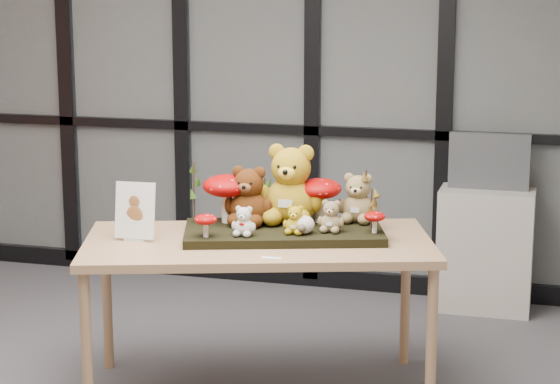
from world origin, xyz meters
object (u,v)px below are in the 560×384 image
(display_table, at_px, (258,253))
(mushroom_front_right, at_px, (375,221))
(bear_tan_back, at_px, (358,195))
(bear_pooh_yellow, at_px, (291,180))
(monitor, at_px, (489,161))
(mushroom_front_left, at_px, (206,224))
(bear_beige_small, at_px, (331,214))
(mushroom_back_left, at_px, (227,196))
(bear_small_yellow, at_px, (295,218))
(sign_holder, at_px, (135,214))
(diorama_tray, at_px, (284,232))
(cabinet, at_px, (485,250))
(mushroom_back_right, at_px, (319,198))
(bear_white_bow, at_px, (244,219))
(plush_cream_hedgehog, at_px, (304,224))
(bear_brown_medium, at_px, (249,192))

(display_table, relative_size, mushroom_front_right, 16.00)
(bear_tan_back, bearing_deg, bear_pooh_yellow, -179.51)
(monitor, bearing_deg, mushroom_front_left, -122.93)
(bear_pooh_yellow, bearing_deg, bear_beige_small, -47.53)
(mushroom_back_left, bearing_deg, bear_beige_small, -5.01)
(bear_small_yellow, xyz_separation_m, sign_holder, (-0.75, -0.17, 0.01))
(display_table, distance_m, bear_tan_back, 0.59)
(sign_holder, bearing_deg, bear_pooh_yellow, 27.41)
(bear_beige_small, xyz_separation_m, sign_holder, (-0.90, -0.26, 0.00))
(mushroom_front_right, bearing_deg, bear_small_yellow, -162.20)
(bear_pooh_yellow, relative_size, monitor, 0.89)
(sign_holder, bearing_deg, bear_small_yellow, 10.09)
(mushroom_back_left, distance_m, sign_holder, 0.47)
(diorama_tray, bearing_deg, cabinet, 42.56)
(mushroom_back_right, xyz_separation_m, mushroom_front_right, (0.30, -0.14, -0.06))
(bear_tan_back, height_order, bear_white_bow, bear_tan_back)
(bear_pooh_yellow, distance_m, mushroom_front_left, 0.52)
(plush_cream_hedgehog, height_order, mushroom_back_right, mushroom_back_right)
(display_table, height_order, mushroom_front_left, mushroom_front_left)
(mushroom_back_right, bearing_deg, display_table, -131.66)
(diorama_tray, height_order, mushroom_back_left, mushroom_back_left)
(diorama_tray, bearing_deg, mushroom_back_right, 32.95)
(bear_pooh_yellow, height_order, bear_tan_back, bear_pooh_yellow)
(diorama_tray, xyz_separation_m, mushroom_back_right, (0.14, 0.17, 0.14))
(diorama_tray, bearing_deg, bear_small_yellow, -65.57)
(monitor, bearing_deg, bear_brown_medium, -124.88)
(display_table, height_order, mushroom_front_right, mushroom_front_right)
(bear_beige_small, bearing_deg, mushroom_back_left, 157.12)
(diorama_tray, bearing_deg, bear_brown_medium, 151.24)
(bear_small_yellow, height_order, mushroom_front_right, bear_small_yellow)
(diorama_tray, height_order, mushroom_back_right, mushroom_back_right)
(bear_pooh_yellow, bearing_deg, bear_brown_medium, -171.85)
(display_table, distance_m, cabinet, 1.92)
(diorama_tray, bearing_deg, display_table, -153.43)
(bear_white_bow, relative_size, mushroom_front_right, 1.36)
(bear_brown_medium, xyz_separation_m, bear_tan_back, (0.51, 0.20, -0.03))
(bear_white_bow, xyz_separation_m, mushroom_back_left, (-0.16, 0.23, 0.05))
(diorama_tray, relative_size, sign_holder, 3.41)
(bear_small_yellow, bearing_deg, bear_pooh_yellow, 91.73)
(bear_white_bow, distance_m, mushroom_front_right, 0.62)
(plush_cream_hedgehog, xyz_separation_m, mushroom_back_left, (-0.43, 0.12, 0.08))
(bear_small_yellow, relative_size, bear_beige_small, 0.89)
(mushroom_front_right, distance_m, cabinet, 1.64)
(sign_holder, bearing_deg, mushroom_front_left, -3.49)
(bear_small_yellow, bearing_deg, bear_tan_back, 35.76)
(plush_cream_hedgehog, bearing_deg, bear_white_bow, -175.05)
(bear_small_yellow, bearing_deg, mushroom_back_right, 59.81)
(display_table, relative_size, bear_white_bow, 11.75)
(diorama_tray, bearing_deg, mushroom_back_left, 154.07)
(bear_small_yellow, distance_m, mushroom_front_left, 0.43)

